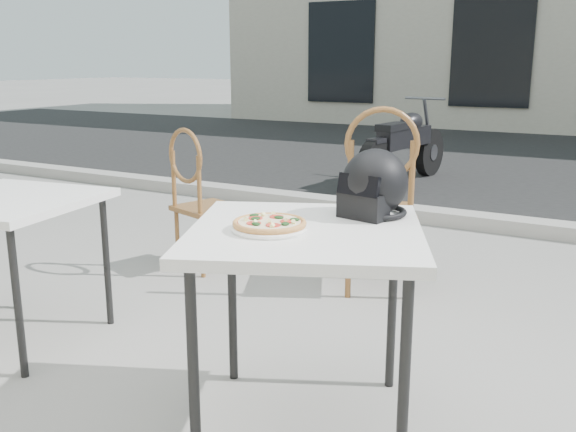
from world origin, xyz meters
The scene contains 11 objects.
ground centered at (0.00, 0.00, 0.00)m, with size 80.00×80.00×0.00m, color gray.
street_asphalt centered at (0.00, 7.00, 0.00)m, with size 30.00×8.00×0.00m, color black.
curb centered at (0.00, 3.00, 0.06)m, with size 30.00×0.25×0.12m, color #9A9790.
cafe_table_main centered at (0.08, -0.50, 0.74)m, with size 1.13×1.13×0.82m.
plate centered at (-0.02, -0.60, 0.82)m, with size 0.29×0.29×0.02m.
pizza centered at (-0.02, -0.60, 0.84)m, with size 0.32×0.32×0.03m.
helmet centered at (0.23, -0.19, 0.93)m, with size 0.31×0.32×0.27m.
cafe_chair_main centered at (-0.22, 1.05, 0.65)m, with size 0.59×0.59×1.17m.
cafe_table_side centered at (-1.61, -0.50, 0.69)m, with size 0.91×0.91×0.76m.
cafe_chair_side centered at (-1.47, 0.89, 0.55)m, with size 0.48×0.48×0.99m.
motorcycle centered at (-1.29, 4.66, 0.44)m, with size 0.52×1.99×0.99m.
Camera 1 is at (1.15, -2.55, 1.42)m, focal length 40.00 mm.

